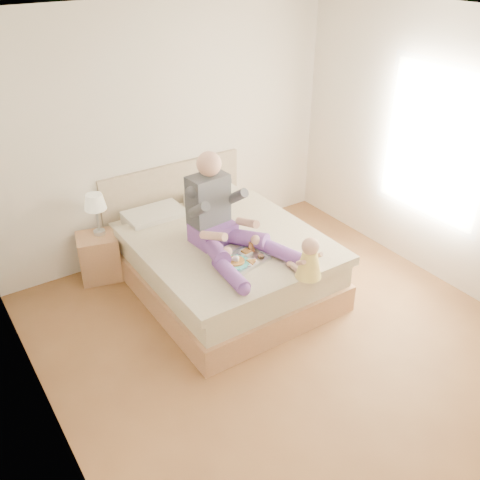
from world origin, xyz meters
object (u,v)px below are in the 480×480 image
adult (221,221)px  baby (309,261)px  bed (219,257)px  nightstand (99,257)px  tray (242,258)px

adult → baby: bearing=-72.3°
bed → nightstand: (-1.00, 0.80, -0.07)m
baby → bed: bearing=98.6°
bed → tray: bed is taller
bed → nightstand: size_ratio=4.36×
baby → nightstand: bearing=119.5°
adult → tray: size_ratio=2.45×
adult → baby: adult is taller
bed → baby: bed is taller
adult → baby: (0.36, -0.84, -0.12)m
tray → baby: size_ratio=1.23×
nightstand → baby: 2.32m
tray → baby: (0.34, -0.52, 0.13)m
adult → tray: (0.02, -0.32, -0.25)m
nightstand → tray: size_ratio=1.06×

